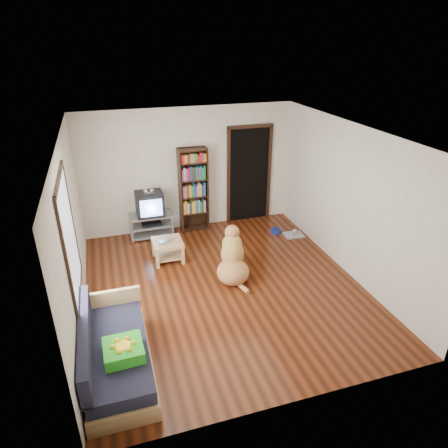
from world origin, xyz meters
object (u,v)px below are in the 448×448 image
object	(u,v)px
laptop	(167,241)
tv_stand	(151,224)
dog	(233,259)
sofa	(114,354)
dog_bowl	(276,231)
grey_rag	(294,235)
crt_tv	(149,203)
green_cushion	(124,350)
coffee_table	(168,247)
bookshelf	(193,185)

from	to	relation	value
laptop	tv_stand	distance (m)	1.14
laptop	dog	world-z (taller)	dog
sofa	tv_stand	bearing A→B (deg)	74.98
dog_bowl	sofa	bearing A→B (deg)	-139.90
grey_rag	sofa	size ratio (longest dim) A/B	0.22
grey_rag	tv_stand	world-z (taller)	tv_stand
tv_stand	crt_tv	distance (m)	0.47
crt_tv	dog	size ratio (longest dim) A/B	0.52
green_cushion	dog	bearing A→B (deg)	41.57
green_cushion	sofa	world-z (taller)	sofa
green_cushion	dog_bowl	world-z (taller)	green_cushion
dog_bowl	dog	world-z (taller)	dog
laptop	coffee_table	xyz separation A→B (m)	(-0.00, 0.03, -0.13)
crt_tv	sofa	world-z (taller)	crt_tv
sofa	green_cushion	bearing A→B (deg)	-61.30
grey_rag	bookshelf	world-z (taller)	bookshelf
dog_bowl	tv_stand	world-z (taller)	tv_stand
coffee_table	green_cushion	bearing A→B (deg)	-109.92
crt_tv	sofa	size ratio (longest dim) A/B	0.32
green_cushion	dog	world-z (taller)	dog
green_cushion	bookshelf	xyz separation A→B (m)	(1.80, 3.95, 0.50)
bookshelf	sofa	world-z (taller)	bookshelf
laptop	sofa	bearing A→B (deg)	-142.79
laptop	bookshelf	distance (m)	1.57
bookshelf	laptop	bearing A→B (deg)	-123.29
bookshelf	dog	size ratio (longest dim) A/B	1.62
dog_bowl	green_cushion	bearing A→B (deg)	-136.82
coffee_table	tv_stand	bearing A→B (deg)	97.92
grey_rag	tv_stand	distance (m)	3.02
grey_rag	bookshelf	bearing A→B (deg)	152.97
sofa	grey_rag	bearing A→B (deg)	35.43
sofa	coffee_table	distance (m)	2.78
tv_stand	crt_tv	bearing A→B (deg)	90.00
green_cushion	bookshelf	distance (m)	4.37
grey_rag	dog	bearing A→B (deg)	-148.00
crt_tv	bookshelf	world-z (taller)	bookshelf
tv_stand	coffee_table	bearing A→B (deg)	-82.08
dog_bowl	sofa	xyz separation A→B (m)	(-3.55, -2.99, 0.22)
tv_stand	crt_tv	size ratio (longest dim) A/B	1.55
coffee_table	crt_tv	bearing A→B (deg)	97.77
dog	green_cushion	bearing A→B (deg)	-136.62
green_cushion	tv_stand	world-z (taller)	green_cushion
tv_stand	coffee_table	distance (m)	1.10
laptop	dog	xyz separation A→B (m)	(0.99, -0.85, -0.08)
bookshelf	dog	world-z (taller)	bookshelf
tv_stand	coffee_table	xyz separation A→B (m)	(0.15, -1.09, 0.01)
green_cushion	laptop	xyz separation A→B (m)	(1.00, 2.74, -0.08)
tv_stand	sofa	bearing A→B (deg)	-105.02
tv_stand	grey_rag	bearing A→B (deg)	-17.18
tv_stand	dog	size ratio (longest dim) A/B	0.81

